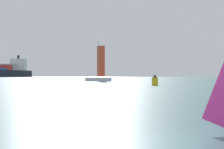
{
  "coord_description": "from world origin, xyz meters",
  "views": [
    {
      "loc": [
        -1.87,
        -10.11,
        1.6
      ],
      "look_at": [
        -1.04,
        15.53,
        1.7
      ],
      "focal_mm": 67.7,
      "sensor_mm": 36.0,
      "label": 1
    }
  ],
  "objects": [
    {
      "name": "ground_plane",
      "position": [
        0.0,
        0.0,
        0.0
      ],
      "size": [
        4000.0,
        4000.0,
        0.0
      ],
      "primitive_type": "plane",
      "color": "#386066"
    },
    {
      "name": "small_sailboat",
      "position": [
        -1.83,
        110.48,
        1.02
      ],
      "size": [
        7.76,
        5.22,
        11.62
      ],
      "rotation": [
        0.0,
        0.0,
        2.75
      ],
      "color": "white",
      "rests_on": "ground_plane"
    },
    {
      "name": "channel_buoy",
      "position": [
        7.61,
        60.32,
        0.82
      ],
      "size": [
        1.06,
        1.06,
        1.86
      ],
      "color": "yellow",
      "rests_on": "ground_plane"
    }
  ]
}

